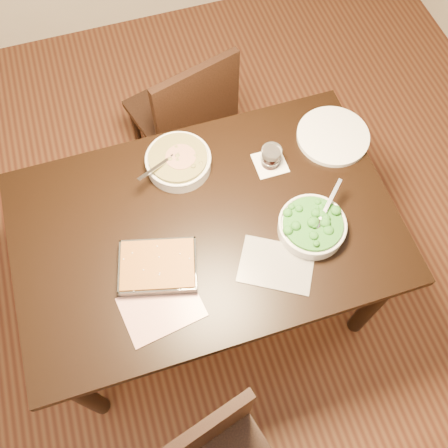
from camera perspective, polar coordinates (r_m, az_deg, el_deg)
name	(u,v)px	position (r m, az deg, el deg)	size (l,w,h in m)	color
ground	(210,292)	(2.52, -1.59, -7.78)	(4.00, 4.00, 0.00)	#441F13
room	(188,2)	(1.05, -4.13, 24.01)	(4.04, 4.04, 2.72)	beige
table	(206,236)	(1.91, -2.08, -1.40)	(1.40, 0.90, 0.75)	black
magazine_a	(161,307)	(1.72, -7.16, -9.40)	(0.26, 0.19, 0.01)	#A93530
magazine_b	(276,265)	(1.77, 6.00, -4.66)	(0.26, 0.18, 0.00)	#222229
coaster	(270,163)	(1.97, 5.28, 6.94)	(0.12, 0.12, 0.00)	white
stew_bowl	(178,161)	(1.93, -5.24, 7.18)	(0.26, 0.25, 0.10)	silver
broccoli_bowl	(312,226)	(1.81, 10.03, -0.23)	(0.25, 0.25, 0.09)	silver
baking_dish	(158,266)	(1.75, -7.55, -4.83)	(0.31, 0.26, 0.05)	silver
wine_tumbler	(271,156)	(1.93, 5.40, 7.71)	(0.08, 0.08, 0.09)	black
dinner_plate	(333,136)	(2.07, 12.34, 9.80)	(0.29, 0.29, 0.02)	white
chair_far	(187,115)	(2.43, -4.28, 12.34)	(0.51, 0.51, 0.89)	black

